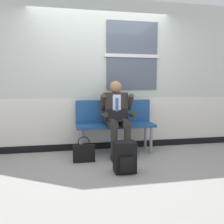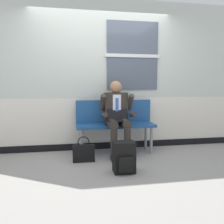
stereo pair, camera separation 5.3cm
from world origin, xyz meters
name	(u,v)px [view 2 (the right image)]	position (x,y,z in m)	size (l,w,h in m)	color
ground_plane	(106,158)	(0.00, 0.00, 0.00)	(18.00, 18.00, 0.00)	gray
station_wall	(101,76)	(0.01, 0.61, 1.36)	(6.24, 0.16, 2.72)	beige
bench_with_person	(115,121)	(0.21, 0.33, 0.56)	(1.37, 0.42, 0.92)	navy
person_seated	(117,115)	(0.21, 0.13, 0.68)	(0.57, 0.70, 1.26)	#2D2823
backpack	(124,157)	(0.13, -0.69, 0.21)	(0.29, 0.26, 0.43)	black
handbag	(84,153)	(-0.38, -0.15, 0.15)	(0.34, 0.08, 0.41)	black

